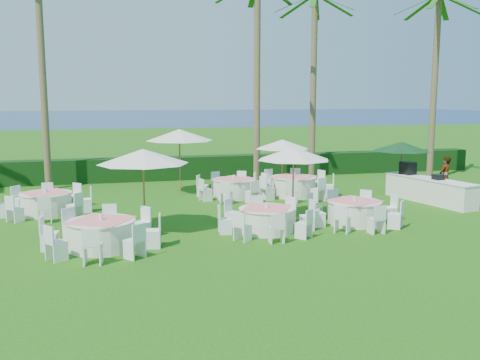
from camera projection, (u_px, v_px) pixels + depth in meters
The scene contains 20 objects.
ground at pixel (235, 235), 16.87m from camera, with size 120.00×120.00×0.00m, color #1C560E.
hedge at pixel (182, 168), 28.28m from camera, with size 34.00×1.00×1.20m, color black.
ocean at pixel (123, 118), 114.58m from camera, with size 260.00×260.00×0.00m, color #07194A.
banquet_table_a at pixel (102, 234), 15.25m from camera, with size 3.37×3.37×1.01m.
banquet_table_b at pixel (267, 219), 17.19m from camera, with size 3.15×3.15×0.95m.
banquet_table_c at pixel (354, 212), 18.27m from camera, with size 3.23×3.23×0.97m.
banquet_table_d at pixel (46, 203), 19.75m from camera, with size 3.27×3.27×0.98m.
banquet_table_e at pixel (234, 188), 23.08m from camera, with size 3.22×3.22×0.98m.
banquet_table_f at pixel (294, 186), 23.41m from camera, with size 3.39×3.39×1.04m.
umbrella_a at pixel (143, 156), 16.74m from camera, with size 2.88×2.88×2.70m.
umbrella_b at pixel (294, 153), 18.50m from camera, with size 2.57×2.57×2.60m.
umbrella_c at pixel (179, 135), 23.47m from camera, with size 2.96×2.96×2.91m.
umbrella_d at pixel (282, 144), 24.19m from camera, with size 2.45×2.45×2.40m.
umbrella_green at pixel (402, 146), 23.29m from camera, with size 2.49×2.49×2.38m.
buffet_table at pixel (429, 189), 22.06m from camera, with size 1.79×4.43×1.54m.
staff_person at pixel (445, 177), 23.15m from camera, with size 0.65×0.42×1.77m, color gray.
palm_a at pixel (41, 48), 24.25m from camera, with size 4.23×4.38×12.06m.
palm_c at pixel (257, 74), 26.08m from camera, with size 4.14×4.40×9.90m.
palm_d at pixel (313, 79), 27.97m from camera, with size 4.41×4.09×9.53m.
palm_e at pixel (435, 81), 27.11m from camera, with size 4.32×4.32×9.36m.
Camera 1 is at (-3.89, -15.94, 4.29)m, focal length 40.00 mm.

